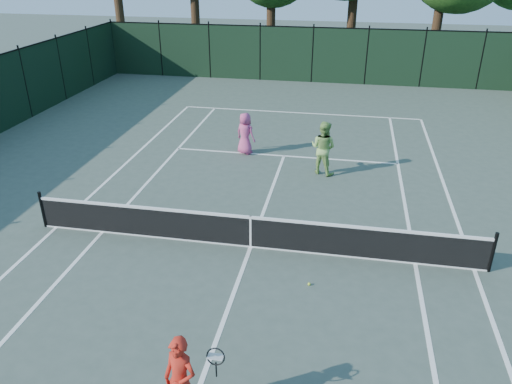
% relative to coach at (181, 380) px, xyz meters
% --- Properties ---
extents(ground, '(90.00, 90.00, 0.00)m').
position_rel_coach_xyz_m(ground, '(0.07, 5.29, -0.81)').
color(ground, '#415045').
rests_on(ground, ground).
extents(sideline_doubles_left, '(0.10, 23.77, 0.01)m').
position_rel_coach_xyz_m(sideline_doubles_left, '(-5.41, 5.29, -0.81)').
color(sideline_doubles_left, white).
rests_on(sideline_doubles_left, ground).
extents(sideline_doubles_right, '(0.10, 23.77, 0.01)m').
position_rel_coach_xyz_m(sideline_doubles_right, '(5.56, 5.29, -0.81)').
color(sideline_doubles_right, white).
rests_on(sideline_doubles_right, ground).
extents(sideline_singles_left, '(0.10, 23.77, 0.01)m').
position_rel_coach_xyz_m(sideline_singles_left, '(-4.04, 5.29, -0.81)').
color(sideline_singles_left, white).
rests_on(sideline_singles_left, ground).
extents(sideline_singles_right, '(0.10, 23.77, 0.01)m').
position_rel_coach_xyz_m(sideline_singles_right, '(4.19, 5.29, -0.81)').
color(sideline_singles_right, white).
rests_on(sideline_singles_right, ground).
extents(baseline_far, '(10.97, 0.10, 0.01)m').
position_rel_coach_xyz_m(baseline_far, '(0.07, 17.18, -0.81)').
color(baseline_far, white).
rests_on(baseline_far, ground).
extents(service_line_far, '(8.23, 0.10, 0.01)m').
position_rel_coach_xyz_m(service_line_far, '(0.07, 11.69, -0.81)').
color(service_line_far, white).
rests_on(service_line_far, ground).
extents(center_service_line, '(0.10, 12.80, 0.01)m').
position_rel_coach_xyz_m(center_service_line, '(0.07, 5.29, -0.81)').
color(center_service_line, white).
rests_on(center_service_line, ground).
extents(tennis_net, '(11.69, 0.09, 1.06)m').
position_rel_coach_xyz_m(tennis_net, '(0.07, 5.29, -0.34)').
color(tennis_net, black).
rests_on(tennis_net, ground).
extents(fence_far, '(24.00, 0.05, 3.00)m').
position_rel_coach_xyz_m(fence_far, '(0.07, 23.29, 0.69)').
color(fence_far, black).
rests_on(fence_far, ground).
extents(coach, '(1.03, 0.55, 1.62)m').
position_rel_coach_xyz_m(coach, '(0.00, 0.00, 0.00)').
color(coach, red).
rests_on(coach, ground).
extents(player_pink, '(0.90, 0.77, 1.56)m').
position_rel_coach_xyz_m(player_pink, '(-1.39, 11.70, -0.03)').
color(player_pink, '#C3447C').
rests_on(player_pink, ground).
extents(player_green, '(1.09, 0.99, 1.84)m').
position_rel_coach_xyz_m(player_green, '(1.56, 10.40, 0.11)').
color(player_green, '#86B45A').
rests_on(player_green, ground).
extents(loose_ball_midcourt, '(0.07, 0.07, 0.07)m').
position_rel_coach_xyz_m(loose_ball_midcourt, '(1.71, 3.95, -0.78)').
color(loose_ball_midcourt, '#D2F131').
rests_on(loose_ball_midcourt, ground).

